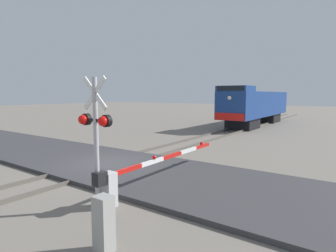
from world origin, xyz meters
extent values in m
plane|color=slate|center=(0.00, 0.00, 0.00)|extent=(160.00, 160.00, 0.00)
cube|color=#59544C|center=(-0.72, 0.00, 0.07)|extent=(0.08, 80.00, 0.15)
cube|color=#59544C|center=(0.72, 0.00, 0.07)|extent=(0.08, 80.00, 0.15)
cube|color=#38383A|center=(0.00, 0.00, 0.08)|extent=(36.00, 5.38, 0.17)
cube|color=black|center=(0.00, 17.38, 0.53)|extent=(2.44, 3.20, 1.05)
cube|color=black|center=(0.00, 25.60, 0.53)|extent=(2.44, 3.20, 1.05)
cube|color=navy|center=(0.00, 21.49, 2.34)|extent=(2.87, 14.93, 2.57)
cube|color=navy|center=(0.00, 15.34, 3.86)|extent=(2.81, 2.64, 0.49)
cube|color=black|center=(0.00, 13.99, 3.86)|extent=(2.44, 0.06, 0.39)
cube|color=red|center=(0.00, 13.98, 1.40)|extent=(2.73, 0.08, 0.64)
sphere|color=#F2EACC|center=(0.00, 13.97, 3.04)|extent=(0.36, 0.36, 0.36)
cylinder|color=#ADADB2|center=(3.40, -3.62, 1.91)|extent=(0.14, 0.14, 3.83)
cube|color=white|center=(3.40, -3.62, 3.38)|extent=(0.95, 0.04, 0.95)
cube|color=white|center=(3.40, -3.62, 3.38)|extent=(0.95, 0.04, 0.95)
cube|color=black|center=(3.40, -3.62, 2.63)|extent=(1.04, 0.08, 0.08)
sphere|color=red|center=(2.98, -3.72, 2.63)|extent=(0.28, 0.28, 0.28)
sphere|color=red|center=(3.82, -3.72, 2.63)|extent=(0.28, 0.28, 0.28)
cylinder|color=black|center=(2.98, -3.60, 2.63)|extent=(0.34, 0.14, 0.34)
cylinder|color=black|center=(3.82, -3.60, 2.63)|extent=(0.34, 0.14, 0.34)
cube|color=silver|center=(3.51, -3.27, 0.53)|extent=(0.36, 0.36, 1.05)
cube|color=black|center=(3.51, -3.62, 0.95)|extent=(0.28, 0.36, 0.40)
cube|color=red|center=(3.51, -2.45, 0.95)|extent=(0.10, 1.24, 0.14)
cube|color=white|center=(3.51, -1.21, 0.95)|extent=(0.10, 1.24, 0.14)
cube|color=red|center=(3.51, 0.03, 0.95)|extent=(0.10, 1.24, 0.14)
cube|color=white|center=(3.51, 1.28, 0.95)|extent=(0.10, 1.24, 0.14)
cube|color=red|center=(3.51, 2.52, 0.95)|extent=(0.10, 1.24, 0.14)
sphere|color=red|center=(3.51, -1.10, 1.09)|extent=(0.14, 0.14, 0.14)
sphere|color=red|center=(3.51, 2.44, 1.09)|extent=(0.14, 0.14, 0.14)
cube|color=#999993|center=(5.19, -4.98, 0.61)|extent=(0.37, 0.34, 1.23)
camera|label=1|loc=(9.53, -8.77, 3.35)|focal=29.61mm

